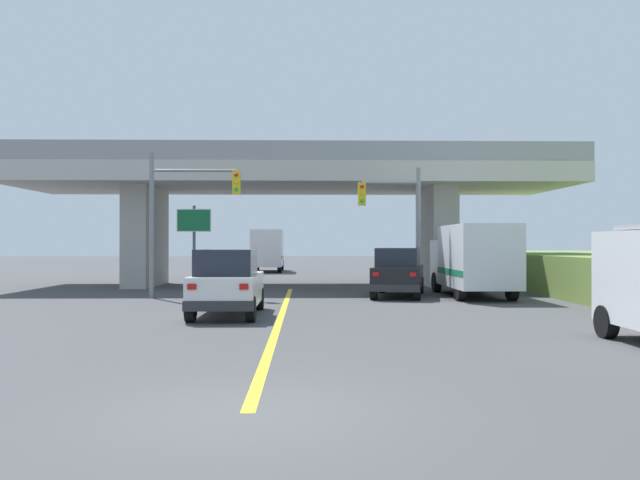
{
  "coord_description": "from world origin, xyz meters",
  "views": [
    {
      "loc": [
        0.76,
        -8.35,
        2.19
      ],
      "look_at": [
        1.31,
        17.58,
        2.34
      ],
      "focal_mm": 36.23,
      "sensor_mm": 36.0,
      "label": 1
    }
  ],
  "objects_px": {
    "highway_sign": "(194,228)",
    "semi_truck_distant": "(268,250)",
    "box_truck": "(473,259)",
    "suv_crossing": "(398,272)",
    "traffic_signal_farside": "(182,205)",
    "traffic_signal_nearside": "(398,215)",
    "suv_lead": "(228,283)"
  },
  "relations": [
    {
      "from": "suv_lead",
      "to": "highway_sign",
      "type": "bearing_deg",
      "value": 104.91
    },
    {
      "from": "traffic_signal_nearside",
      "to": "semi_truck_distant",
      "type": "distance_m",
      "value": 24.38
    },
    {
      "from": "box_truck",
      "to": "traffic_signal_farside",
      "type": "relative_size",
      "value": 1.13
    },
    {
      "from": "suv_crossing",
      "to": "box_truck",
      "type": "xyz_separation_m",
      "value": [
        3.08,
        -0.12,
        0.55
      ]
    },
    {
      "from": "traffic_signal_farside",
      "to": "semi_truck_distant",
      "type": "bearing_deg",
      "value": 85.18
    },
    {
      "from": "suv_crossing",
      "to": "box_truck",
      "type": "relative_size",
      "value": 0.75
    },
    {
      "from": "semi_truck_distant",
      "to": "suv_crossing",
      "type": "bearing_deg",
      "value": -74.0
    },
    {
      "from": "suv_crossing",
      "to": "traffic_signal_farside",
      "type": "height_order",
      "value": "traffic_signal_farside"
    },
    {
      "from": "suv_lead",
      "to": "semi_truck_distant",
      "type": "relative_size",
      "value": 0.71
    },
    {
      "from": "highway_sign",
      "to": "semi_truck_distant",
      "type": "relative_size",
      "value": 0.62
    },
    {
      "from": "traffic_signal_farside",
      "to": "highway_sign",
      "type": "distance_m",
      "value": 4.55
    },
    {
      "from": "suv_crossing",
      "to": "traffic_signal_farside",
      "type": "relative_size",
      "value": 0.85
    },
    {
      "from": "semi_truck_distant",
      "to": "traffic_signal_nearside",
      "type": "bearing_deg",
      "value": -73.57
    },
    {
      "from": "suv_lead",
      "to": "box_truck",
      "type": "height_order",
      "value": "box_truck"
    },
    {
      "from": "box_truck",
      "to": "suv_crossing",
      "type": "bearing_deg",
      "value": 177.72
    },
    {
      "from": "suv_lead",
      "to": "suv_crossing",
      "type": "bearing_deg",
      "value": 48.28
    },
    {
      "from": "box_truck",
      "to": "suv_lead",
      "type": "bearing_deg",
      "value": -143.65
    },
    {
      "from": "box_truck",
      "to": "traffic_signal_nearside",
      "type": "distance_m",
      "value": 3.6
    },
    {
      "from": "suv_lead",
      "to": "box_truck",
      "type": "xyz_separation_m",
      "value": [
        9.29,
        6.83,
        0.55
      ]
    },
    {
      "from": "traffic_signal_farside",
      "to": "semi_truck_distant",
      "type": "xyz_separation_m",
      "value": [
        2.04,
        24.21,
        -2.07
      ]
    },
    {
      "from": "traffic_signal_nearside",
      "to": "traffic_signal_farside",
      "type": "height_order",
      "value": "traffic_signal_farside"
    },
    {
      "from": "box_truck",
      "to": "highway_sign",
      "type": "height_order",
      "value": "highway_sign"
    },
    {
      "from": "suv_lead",
      "to": "traffic_signal_farside",
      "type": "bearing_deg",
      "value": 112.13
    },
    {
      "from": "traffic_signal_nearside",
      "to": "highway_sign",
      "type": "bearing_deg",
      "value": 158.74
    },
    {
      "from": "highway_sign",
      "to": "suv_crossing",
      "type": "bearing_deg",
      "value": -23.86
    },
    {
      "from": "traffic_signal_farside",
      "to": "semi_truck_distant",
      "type": "height_order",
      "value": "traffic_signal_farside"
    },
    {
      "from": "traffic_signal_nearside",
      "to": "suv_lead",
      "type": "bearing_deg",
      "value": -130.15
    },
    {
      "from": "traffic_signal_nearside",
      "to": "highway_sign",
      "type": "distance_m",
      "value": 9.87
    },
    {
      "from": "suv_crossing",
      "to": "highway_sign",
      "type": "bearing_deg",
      "value": 168.23
    },
    {
      "from": "suv_lead",
      "to": "box_truck",
      "type": "distance_m",
      "value": 11.55
    },
    {
      "from": "highway_sign",
      "to": "semi_truck_distant",
      "type": "height_order",
      "value": "highway_sign"
    },
    {
      "from": "suv_crossing",
      "to": "semi_truck_distant",
      "type": "height_order",
      "value": "semi_truck_distant"
    }
  ]
}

